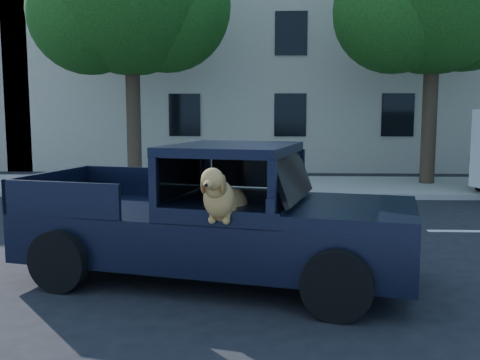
{
  "coord_description": "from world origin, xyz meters",
  "views": [
    {
      "loc": [
        0.07,
        -6.82,
        2.24
      ],
      "look_at": [
        -0.24,
        -0.19,
        1.41
      ],
      "focal_mm": 40.0,
      "sensor_mm": 36.0,
      "label": 1
    }
  ],
  "objects": [
    {
      "name": "lane_stripes",
      "position": [
        2.0,
        3.4,
        0.01
      ],
      "size": [
        21.6,
        0.14,
        0.01
      ],
      "primitive_type": null,
      "color": "silver",
      "rests_on": "ground"
    },
    {
      "name": "pickup_truck",
      "position": [
        -0.68,
        0.21,
        0.62
      ],
      "size": [
        5.47,
        3.2,
        1.84
      ],
      "rotation": [
        0.0,
        0.0,
        -0.23
      ],
      "color": "black",
      "rests_on": "ground"
    },
    {
      "name": "building_main",
      "position": [
        3.0,
        16.5,
        4.5
      ],
      "size": [
        26.0,
        6.0,
        9.0
      ],
      "primitive_type": "cube",
      "color": "#BDB59C",
      "rests_on": "ground"
    },
    {
      "name": "far_sidewalk",
      "position": [
        0.0,
        9.2,
        0.07
      ],
      "size": [
        60.0,
        4.0,
        0.15
      ],
      "primitive_type": "cube",
      "color": "gray",
      "rests_on": "ground"
    },
    {
      "name": "ground",
      "position": [
        0.0,
        0.0,
        0.0
      ],
      "size": [
        120.0,
        120.0,
        0.0
      ],
      "primitive_type": "plane",
      "color": "black",
      "rests_on": "ground"
    }
  ]
}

